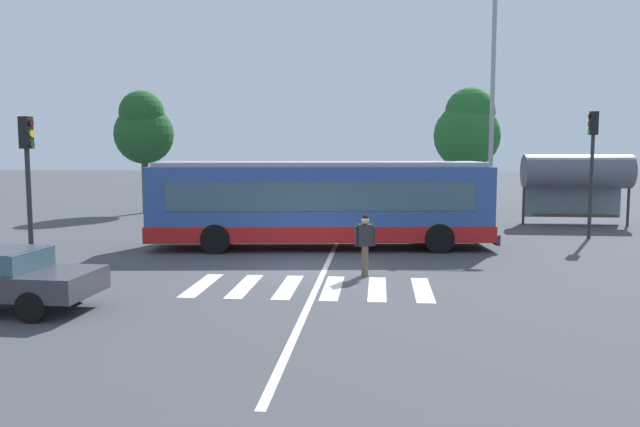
{
  "coord_description": "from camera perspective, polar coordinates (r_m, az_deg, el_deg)",
  "views": [
    {
      "loc": [
        2.0,
        -18.11,
        3.54
      ],
      "look_at": [
        -0.04,
        3.47,
        1.3
      ],
      "focal_mm": 35.62,
      "sensor_mm": 36.0,
      "label": 1
    }
  ],
  "objects": [
    {
      "name": "ground_plane",
      "position": [
        18.56,
        -0.89,
        -5.1
      ],
      "size": [
        160.0,
        160.0,
        0.0
      ],
      "primitive_type": "plane",
      "color": "#424449"
    },
    {
      "name": "city_transit_bus",
      "position": [
        22.42,
        0.04,
        0.9
      ],
      "size": [
        12.24,
        3.91,
        3.06
      ],
      "color": "black",
      "rests_on": "ground_plane"
    },
    {
      "name": "pedestrian_crossing_street",
      "position": [
        17.58,
        4.07,
        -2.53
      ],
      "size": [
        0.57,
        0.34,
        1.72
      ],
      "color": "brown",
      "rests_on": "ground_plane"
    },
    {
      "name": "parked_car_black",
      "position": [
        33.08,
        -8.85,
        1.02
      ],
      "size": [
        2.35,
        4.69,
        1.35
      ],
      "color": "black",
      "rests_on": "ground_plane"
    },
    {
      "name": "parked_car_charcoal",
      "position": [
        32.14,
        -4.29,
        0.93
      ],
      "size": [
        2.24,
        4.65,
        1.35
      ],
      "color": "black",
      "rests_on": "ground_plane"
    },
    {
      "name": "parked_car_champagne",
      "position": [
        32.06,
        0.39,
        0.93
      ],
      "size": [
        2.03,
        4.58,
        1.35
      ],
      "color": "black",
      "rests_on": "ground_plane"
    },
    {
      "name": "parked_car_blue",
      "position": [
        32.11,
        5.38,
        0.92
      ],
      "size": [
        2.28,
        4.66,
        1.35
      ],
      "color": "black",
      "rests_on": "ground_plane"
    },
    {
      "name": "parked_car_silver",
      "position": [
        31.64,
        10.17,
        0.78
      ],
      "size": [
        2.36,
        4.69,
        1.35
      ],
      "color": "black",
      "rests_on": "ground_plane"
    },
    {
      "name": "traffic_light_near_corner",
      "position": [
        19.78,
        -24.77,
        3.75
      ],
      "size": [
        0.33,
        0.32,
        4.42
      ],
      "color": "#28282B",
      "rests_on": "ground_plane"
    },
    {
      "name": "traffic_light_far_corner",
      "position": [
        26.89,
        23.26,
        4.92
      ],
      "size": [
        0.33,
        0.32,
        4.95
      ],
      "color": "#28282B",
      "rests_on": "ground_plane"
    },
    {
      "name": "bus_stop_shelter",
      "position": [
        31.32,
        22.07,
        3.41
      ],
      "size": [
        4.78,
        1.54,
        3.25
      ],
      "color": "#28282B",
      "rests_on": "ground_plane"
    },
    {
      "name": "twin_arm_street_lamp",
      "position": [
        29.51,
        15.26,
        11.15
      ],
      "size": [
        5.06,
        0.32,
        10.45
      ],
      "color": "#939399",
      "rests_on": "ground_plane"
    },
    {
      "name": "background_tree_left",
      "position": [
        35.87,
        -15.6,
        7.36
      ],
      "size": [
        3.2,
        3.2,
        6.61
      ],
      "color": "brown",
      "rests_on": "ground_plane"
    },
    {
      "name": "background_tree_right",
      "position": [
        35.85,
        13.13,
        7.38
      ],
      "size": [
        3.61,
        3.61,
        6.83
      ],
      "color": "brown",
      "rests_on": "ground_plane"
    },
    {
      "name": "crosswalk_painted_stripes",
      "position": [
        16.28,
        -0.87,
        -6.64
      ],
      "size": [
        6.12,
        2.83,
        0.01
      ],
      "color": "silver",
      "rests_on": "ground_plane"
    },
    {
      "name": "lane_center_line",
      "position": [
        20.48,
        0.89,
        -4.05
      ],
      "size": [
        0.16,
        24.0,
        0.01
      ],
      "primitive_type": "cube",
      "color": "silver",
      "rests_on": "ground_plane"
    }
  ]
}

